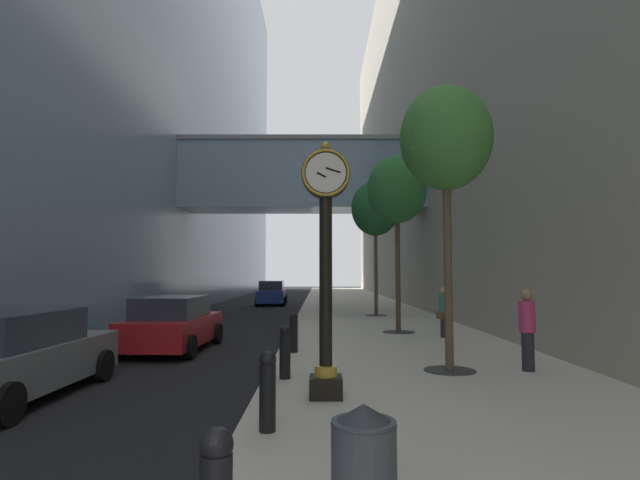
# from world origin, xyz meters

# --- Properties ---
(ground_plane) EXTENTS (110.00, 110.00, 0.00)m
(ground_plane) POSITION_xyz_m (0.00, 27.00, 0.00)
(ground_plane) COLOR black
(ground_plane) RESTS_ON ground
(sidewalk_right) EXTENTS (6.95, 80.00, 0.14)m
(sidewalk_right) POSITION_xyz_m (3.47, 30.00, 0.07)
(sidewalk_right) COLOR beige
(sidewalk_right) RESTS_ON ground
(building_block_left) EXTENTS (22.86, 80.00, 37.61)m
(building_block_left) POSITION_xyz_m (-11.04, 29.98, 18.73)
(building_block_left) COLOR #758EA8
(building_block_left) RESTS_ON ground
(building_block_right) EXTENTS (9.00, 80.00, 30.52)m
(building_block_right) POSITION_xyz_m (11.45, 30.00, 15.26)
(building_block_right) COLOR #A89E89
(building_block_right) RESTS_ON ground
(street_clock) EXTENTS (0.84, 0.55, 4.37)m
(street_clock) POSITION_xyz_m (1.23, 7.51, 2.53)
(street_clock) COLOR black
(street_clock) RESTS_ON sidewalk_right
(bollard_second) EXTENTS (0.23, 0.23, 1.05)m
(bollard_second) POSITION_xyz_m (0.44, 5.72, 0.69)
(bollard_second) COLOR black
(bollard_second) RESTS_ON sidewalk_right
(bollard_third) EXTENTS (0.23, 0.23, 1.05)m
(bollard_third) POSITION_xyz_m (0.44, 9.01, 0.69)
(bollard_third) COLOR black
(bollard_third) RESTS_ON sidewalk_right
(bollard_fourth) EXTENTS (0.23, 0.23, 1.05)m
(bollard_fourth) POSITION_xyz_m (0.44, 12.31, 0.69)
(bollard_fourth) COLOR black
(bollard_fourth) RESTS_ON sidewalk_right
(street_tree_near) EXTENTS (2.01, 2.01, 6.22)m
(street_tree_near) POSITION_xyz_m (3.91, 9.81, 5.15)
(street_tree_near) COLOR #333335
(street_tree_near) RESTS_ON sidewalk_right
(street_tree_mid_near) EXTENTS (2.14, 2.14, 6.33)m
(street_tree_mid_near) POSITION_xyz_m (3.91, 16.80, 5.19)
(street_tree_mid_near) COLOR #333335
(street_tree_mid_near) RESTS_ON sidewalk_right
(street_tree_mid_far) EXTENTS (2.41, 2.41, 6.72)m
(street_tree_mid_far) POSITION_xyz_m (3.91, 23.80, 5.44)
(street_tree_mid_far) COLOR #333335
(street_tree_mid_far) RESTS_ON sidewalk_right
(trash_bin) EXTENTS (0.53, 0.53, 1.05)m
(trash_bin) POSITION_xyz_m (1.48, 3.02, 0.68)
(trash_bin) COLOR #383D42
(trash_bin) RESTS_ON sidewalk_right
(pedestrian_walking) EXTENTS (0.52, 0.48, 1.63)m
(pedestrian_walking) POSITION_xyz_m (5.18, 15.36, 1.00)
(pedestrian_walking) COLOR #23232D
(pedestrian_walking) RESTS_ON sidewalk_right
(pedestrian_by_clock) EXTENTS (0.46, 0.46, 1.74)m
(pedestrian_by_clock) POSITION_xyz_m (5.59, 9.79, 1.07)
(pedestrian_by_clock) COLOR #23232D
(pedestrian_by_clock) RESTS_ON sidewalk_right
(car_grey_near) EXTENTS (2.06, 4.52, 1.56)m
(car_grey_near) POSITION_xyz_m (-4.27, 7.87, 0.76)
(car_grey_near) COLOR slate
(car_grey_near) RESTS_ON ground
(car_red_mid) EXTENTS (2.20, 4.27, 1.56)m
(car_red_mid) POSITION_xyz_m (-3.10, 13.45, 0.76)
(car_red_mid) COLOR #AD191E
(car_red_mid) RESTS_ON ground
(car_blue_far) EXTENTS (2.12, 4.48, 1.69)m
(car_blue_far) POSITION_xyz_m (-2.26, 34.31, 0.82)
(car_blue_far) COLOR navy
(car_blue_far) RESTS_ON ground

